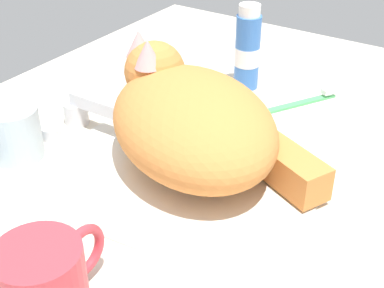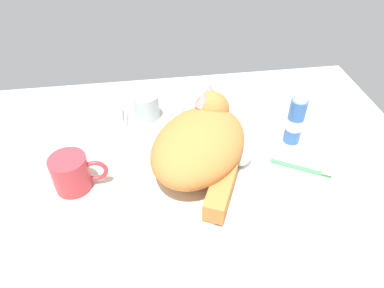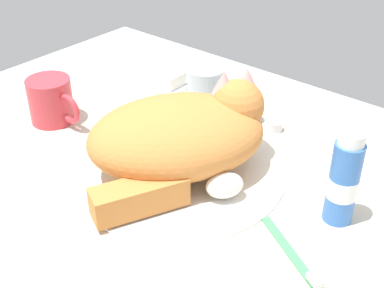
{
  "view_description": "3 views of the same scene",
  "coord_description": "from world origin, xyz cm",
  "px_view_note": "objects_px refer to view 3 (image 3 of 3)",
  "views": [
    {
      "loc": [
        -49.67,
        -32.52,
        40.38
      ],
      "look_at": [
        -2.9,
        -1.78,
        5.47
      ],
      "focal_mm": 50.79,
      "sensor_mm": 36.0,
      "label": 1
    },
    {
      "loc": [
        -10.23,
        -59.64,
        58.95
      ],
      "look_at": [
        -1.65,
        -0.78,
        7.58
      ],
      "focal_mm": 33.3,
      "sensor_mm": 36.0,
      "label": 2
    },
    {
      "loc": [
        44.82,
        -49.96,
        47.62
      ],
      "look_at": [
        2.65,
        0.53,
        5.8
      ],
      "focal_mm": 48.13,
      "sensor_mm": 36.0,
      "label": 3
    }
  ],
  "objects_px": {
    "faucet": "(246,113)",
    "soap_bar": "(166,78)",
    "rinse_cup": "(206,86)",
    "coffee_mug": "(52,101)",
    "toothpaste_bottle": "(344,180)",
    "cat": "(183,135)",
    "toothbrush": "(294,255)"
  },
  "relations": [
    {
      "from": "rinse_cup",
      "to": "toothpaste_bottle",
      "type": "xyz_separation_m",
      "value": [
        0.36,
        -0.15,
        0.03
      ]
    },
    {
      "from": "faucet",
      "to": "toothbrush",
      "type": "relative_size",
      "value": 1.02
    },
    {
      "from": "cat",
      "to": "toothbrush",
      "type": "relative_size",
      "value": 2.72
    },
    {
      "from": "cat",
      "to": "rinse_cup",
      "type": "bearing_deg",
      "value": 119.89
    },
    {
      "from": "faucet",
      "to": "cat",
      "type": "relative_size",
      "value": 0.38
    },
    {
      "from": "faucet",
      "to": "toothbrush",
      "type": "xyz_separation_m",
      "value": [
        0.24,
        -0.24,
        -0.02
      ]
    },
    {
      "from": "faucet",
      "to": "cat",
      "type": "height_order",
      "value": "cat"
    },
    {
      "from": "coffee_mug",
      "to": "faucet",
      "type": "bearing_deg",
      "value": 37.56
    },
    {
      "from": "rinse_cup",
      "to": "soap_bar",
      "type": "distance_m",
      "value": 0.1
    },
    {
      "from": "faucet",
      "to": "toothpaste_bottle",
      "type": "bearing_deg",
      "value": -28.23
    },
    {
      "from": "coffee_mug",
      "to": "toothpaste_bottle",
      "type": "distance_m",
      "value": 0.54
    },
    {
      "from": "coffee_mug",
      "to": "rinse_cup",
      "type": "relative_size",
      "value": 1.67
    },
    {
      "from": "faucet",
      "to": "toothpaste_bottle",
      "type": "distance_m",
      "value": 0.29
    },
    {
      "from": "faucet",
      "to": "toothpaste_bottle",
      "type": "relative_size",
      "value": 0.94
    },
    {
      "from": "toothpaste_bottle",
      "to": "toothbrush",
      "type": "bearing_deg",
      "value": -93.25
    },
    {
      "from": "coffee_mug",
      "to": "rinse_cup",
      "type": "bearing_deg",
      "value": 54.17
    },
    {
      "from": "cat",
      "to": "toothpaste_bottle",
      "type": "height_order",
      "value": "cat"
    },
    {
      "from": "toothbrush",
      "to": "faucet",
      "type": "bearing_deg",
      "value": 135.27
    },
    {
      "from": "rinse_cup",
      "to": "toothpaste_bottle",
      "type": "height_order",
      "value": "toothpaste_bottle"
    },
    {
      "from": "soap_bar",
      "to": "toothpaste_bottle",
      "type": "xyz_separation_m",
      "value": [
        0.46,
        -0.15,
        0.04
      ]
    },
    {
      "from": "soap_bar",
      "to": "toothbrush",
      "type": "distance_m",
      "value": 0.52
    },
    {
      "from": "cat",
      "to": "rinse_cup",
      "type": "relative_size",
      "value": 4.88
    },
    {
      "from": "toothpaste_bottle",
      "to": "toothbrush",
      "type": "xyz_separation_m",
      "value": [
        -0.01,
        -0.11,
        -0.06
      ]
    },
    {
      "from": "rinse_cup",
      "to": "toothpaste_bottle",
      "type": "relative_size",
      "value": 0.51
    },
    {
      "from": "faucet",
      "to": "rinse_cup",
      "type": "bearing_deg",
      "value": 169.5
    },
    {
      "from": "faucet",
      "to": "rinse_cup",
      "type": "relative_size",
      "value": 1.84
    },
    {
      "from": "faucet",
      "to": "soap_bar",
      "type": "xyz_separation_m",
      "value": [
        -0.21,
        0.02,
        0.0
      ]
    },
    {
      "from": "faucet",
      "to": "toothpaste_bottle",
      "type": "height_order",
      "value": "toothpaste_bottle"
    },
    {
      "from": "coffee_mug",
      "to": "soap_bar",
      "type": "xyz_separation_m",
      "value": [
        0.07,
        0.23,
        -0.02
      ]
    },
    {
      "from": "rinse_cup",
      "to": "soap_bar",
      "type": "relative_size",
      "value": 1.06
    },
    {
      "from": "cat",
      "to": "coffee_mug",
      "type": "relative_size",
      "value": 2.92
    },
    {
      "from": "cat",
      "to": "toothpaste_bottle",
      "type": "distance_m",
      "value": 0.25
    }
  ]
}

